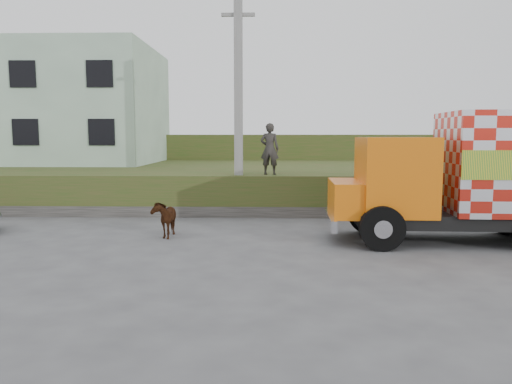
{
  "coord_description": "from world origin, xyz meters",
  "views": [
    {
      "loc": [
        0.11,
        -13.63,
        2.93
      ],
      "look_at": [
        -0.27,
        0.8,
        1.3
      ],
      "focal_mm": 35.0,
      "sensor_mm": 36.0,
      "label": 1
    }
  ],
  "objects_px": {
    "cow": "(165,218)",
    "pedestrian": "(270,149)",
    "cargo_truck": "(495,176)",
    "utility_pole": "(238,104)"
  },
  "relations": [
    {
      "from": "cargo_truck",
      "to": "cow",
      "type": "height_order",
      "value": "cargo_truck"
    },
    {
      "from": "utility_pole",
      "to": "cargo_truck",
      "type": "distance_m",
      "value": 8.85
    },
    {
      "from": "cow",
      "to": "pedestrian",
      "type": "height_order",
      "value": "pedestrian"
    },
    {
      "from": "cow",
      "to": "cargo_truck",
      "type": "bearing_deg",
      "value": -5.63
    },
    {
      "from": "cargo_truck",
      "to": "pedestrian",
      "type": "relative_size",
      "value": 4.27
    },
    {
      "from": "utility_pole",
      "to": "cargo_truck",
      "type": "xyz_separation_m",
      "value": [
        7.28,
        -4.51,
        -2.23
      ]
    },
    {
      "from": "cargo_truck",
      "to": "pedestrian",
      "type": "height_order",
      "value": "cargo_truck"
    },
    {
      "from": "utility_pole",
      "to": "pedestrian",
      "type": "height_order",
      "value": "utility_pole"
    },
    {
      "from": "utility_pole",
      "to": "pedestrian",
      "type": "bearing_deg",
      "value": 10.02
    },
    {
      "from": "pedestrian",
      "to": "cow",
      "type": "bearing_deg",
      "value": 64.53
    }
  ]
}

